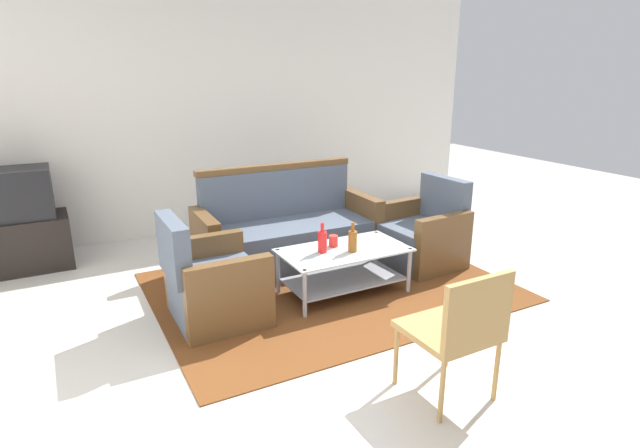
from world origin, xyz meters
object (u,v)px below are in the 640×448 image
object	(u,v)px
armchair_right	(422,236)
wicker_chair	(460,326)
couch	(287,233)
tv_stand	(26,243)
coffee_table	(344,264)
bottle_red	(322,241)
television	(17,194)
armchair_left	(212,285)
bottle_brown	(353,241)
cup	(333,241)

from	to	relation	value
armchair_right	wicker_chair	distance (m)	2.25
couch	tv_stand	xyz separation A→B (m)	(-2.32, 1.06, -0.06)
wicker_chair	coffee_table	bearing A→B (deg)	82.70
couch	armchair_right	bearing A→B (deg)	151.88
bottle_red	television	distance (m)	2.98
coffee_table	television	distance (m)	3.17
bottle_red	tv_stand	size ratio (longest dim) A/B	0.32
armchair_left	tv_stand	distance (m)	2.29
armchair_left	coffee_table	world-z (taller)	armchair_left
couch	armchair_left	bearing A→B (deg)	40.30
tv_stand	wicker_chair	xyz separation A→B (m)	(2.25, -3.58, 0.23)
bottle_red	wicker_chair	world-z (taller)	wicker_chair
wicker_chair	armchair_right	bearing A→B (deg)	55.65
couch	bottle_red	distance (m)	0.90
armchair_right	coffee_table	world-z (taller)	armchair_right
couch	television	size ratio (longest dim) A/B	2.98
wicker_chair	bottle_brown	bearing A→B (deg)	81.06
armchair_left	tv_stand	bearing A→B (deg)	-145.60
coffee_table	cup	xyz separation A→B (m)	(-0.05, 0.11, 0.19)
armchair_left	couch	bearing A→B (deg)	129.16
armchair_right	coffee_table	bearing A→B (deg)	99.54
couch	bottle_red	bearing A→B (deg)	86.32
armchair_left	bottle_brown	bearing A→B (deg)	82.68
bottle_red	wicker_chair	size ratio (longest dim) A/B	0.31
coffee_table	bottle_red	bearing A→B (deg)	173.17
bottle_brown	wicker_chair	size ratio (longest dim) A/B	0.30
armchair_left	wicker_chair	size ratio (longest dim) A/B	1.01
coffee_table	bottle_red	xyz separation A→B (m)	(-0.20, 0.02, 0.24)
armchair_left	cup	xyz separation A→B (m)	(1.10, 0.03, 0.17)
coffee_table	bottle_red	size ratio (longest dim) A/B	4.25
couch	bottle_brown	distance (m)	1.02
couch	coffee_table	size ratio (longest dim) A/B	1.65
cup	television	world-z (taller)	television
cup	wicker_chair	size ratio (longest dim) A/B	0.12
bottle_brown	television	size ratio (longest dim) A/B	0.42
armchair_left	television	distance (m)	2.34
bottle_red	tv_stand	world-z (taller)	bottle_red
armchair_right	bottle_red	distance (m)	1.29
tv_stand	wicker_chair	world-z (taller)	wicker_chair
armchair_right	television	distance (m)	3.93
couch	bottle_brown	xyz separation A→B (m)	(0.16, -0.98, 0.19)
tv_stand	couch	bearing A→B (deg)	-24.56
armchair_left	wicker_chair	xyz separation A→B (m)	(0.96, -1.69, 0.21)
bottle_red	wicker_chair	distance (m)	1.64
armchair_right	bottle_brown	world-z (taller)	armchair_right
television	armchair_left	bearing A→B (deg)	125.50
cup	armchair_left	bearing A→B (deg)	-178.27
tv_stand	bottle_brown	bearing A→B (deg)	-39.51
tv_stand	bottle_red	bearing A→B (deg)	-40.86
coffee_table	cup	bearing A→B (deg)	113.76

